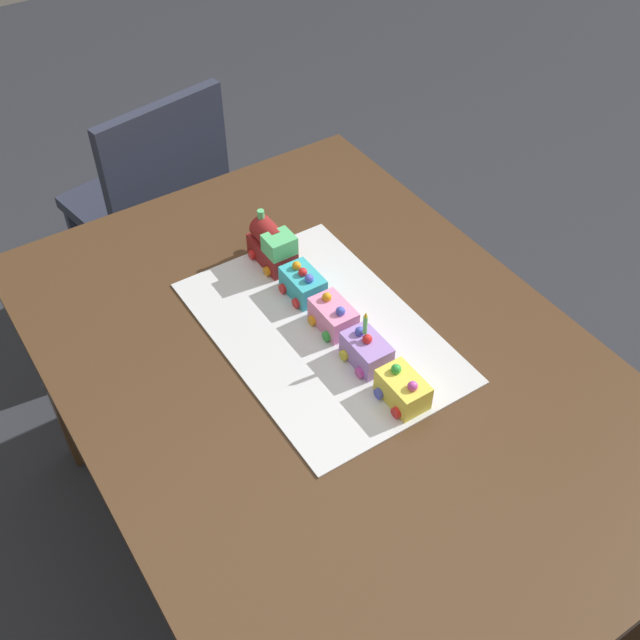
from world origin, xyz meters
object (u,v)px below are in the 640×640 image
object	(u,v)px
cake_car_hopper_lavender	(366,350)
cake_car_flatbed_lemon	(403,389)
chair	(155,205)
birthday_candle	(365,323)
cake_car_gondola_turquoise	(303,283)
cake_car_tanker_bubblegum	(333,316)
dining_table	(328,395)
cake_locomotive	(272,245)

from	to	relation	value
cake_car_hopper_lavender	cake_car_flatbed_lemon	world-z (taller)	same
chair	birthday_candle	distance (m)	1.13
chair	cake_car_gondola_turquoise	distance (m)	0.89
chair	cake_car_tanker_bubblegum	size ratio (longest dim) A/B	8.60
cake_car_hopper_lavender	chair	bearing A→B (deg)	-179.03
cake_car_tanker_bubblegum	cake_car_hopper_lavender	world-z (taller)	same
dining_table	cake_car_gondola_turquoise	world-z (taller)	cake_car_gondola_turquoise
chair	cake_locomotive	bearing A→B (deg)	81.45
dining_table	birthday_candle	xyz separation A→B (m)	(0.03, 0.06, 0.21)
dining_table	cake_car_tanker_bubblegum	bearing A→B (deg)	140.84
cake_car_gondola_turquoise	cake_car_tanker_bubblegum	size ratio (longest dim) A/B	1.00
dining_table	cake_car_gondola_turquoise	xyz separation A→B (m)	(-0.19, 0.06, 0.14)
chair	birthday_candle	size ratio (longest dim) A/B	15.27
cake_locomotive	cake_car_hopper_lavender	world-z (taller)	cake_locomotive
dining_table	cake_car_tanker_bubblegum	world-z (taller)	cake_car_tanker_bubblegum
birthday_candle	cake_car_flatbed_lemon	bearing A→B (deg)	0.00
chair	cake_car_flatbed_lemon	world-z (taller)	chair
cake_car_gondola_turquoise	cake_car_flatbed_lemon	xyz separation A→B (m)	(0.35, -0.00, -0.00)
dining_table	cake_locomotive	distance (m)	0.36
chair	cake_locomotive	size ratio (longest dim) A/B	6.14
cake_locomotive	cake_car_tanker_bubblegum	bearing A→B (deg)	0.00
cake_locomotive	birthday_candle	distance (m)	0.36
cake_car_tanker_bubblegum	cake_car_gondola_turquoise	bearing A→B (deg)	180.00
cake_car_hopper_lavender	cake_car_flatbed_lemon	bearing A→B (deg)	0.00
cake_locomotive	cake_car_hopper_lavender	distance (m)	0.36
cake_car_gondola_turquoise	cake_car_flatbed_lemon	bearing A→B (deg)	-0.00
cake_car_gondola_turquoise	cake_car_hopper_lavender	world-z (taller)	same
cake_locomotive	cake_car_hopper_lavender	xyz separation A→B (m)	(0.36, 0.00, -0.02)
cake_locomotive	cake_car_flatbed_lemon	size ratio (longest dim) A/B	1.40
cake_car_hopper_lavender	cake_car_flatbed_lemon	distance (m)	0.12
cake_locomotive	cake_car_tanker_bubblegum	size ratio (longest dim) A/B	1.40
cake_locomotive	birthday_candle	world-z (taller)	birthday_candle
cake_car_hopper_lavender	dining_table	bearing A→B (deg)	-124.54
dining_table	cake_car_flatbed_lemon	bearing A→B (deg)	20.88
cake_car_flatbed_lemon	birthday_candle	world-z (taller)	birthday_candle
cake_car_hopper_lavender	cake_car_tanker_bubblegum	bearing A→B (deg)	180.00
cake_car_tanker_bubblegum	birthday_candle	world-z (taller)	birthday_candle
dining_table	cake_locomotive	size ratio (longest dim) A/B	10.00
cake_car_tanker_bubblegum	cake_car_flatbed_lemon	xyz separation A→B (m)	(0.24, 0.00, 0.00)
cake_car_flatbed_lemon	birthday_candle	xyz separation A→B (m)	(-0.13, -0.00, 0.07)
dining_table	cake_car_tanker_bubblegum	distance (m)	0.17
chair	cake_locomotive	world-z (taller)	same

